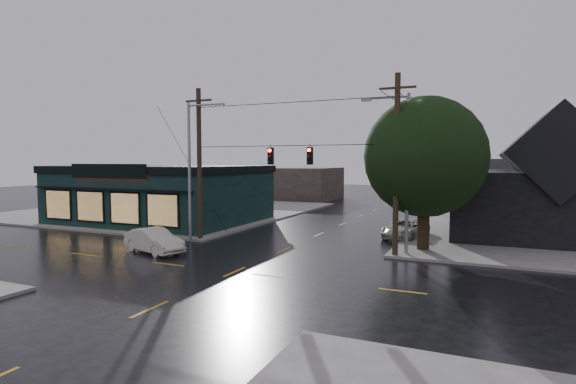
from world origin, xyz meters
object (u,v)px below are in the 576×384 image
at_px(utility_pole_ne, 395,257).
at_px(sedan_cream, 154,241).
at_px(corner_tree, 425,157).
at_px(utility_pole_nw, 200,241).
at_px(suv_silver, 405,229).

bearing_deg(utility_pole_ne, sedan_cream, -161.37).
distance_m(corner_tree, sedan_cream, 16.61).
bearing_deg(sedan_cream, corner_tree, -47.47).
distance_m(utility_pole_ne, sedan_cream, 13.91).
bearing_deg(sedan_cream, utility_pole_nw, 15.48).
bearing_deg(utility_pole_nw, suv_silver, 27.76).
xyz_separation_m(sedan_cream, suv_silver, (12.66, 11.02, -0.06)).
xyz_separation_m(corner_tree, sedan_cream, (-14.39, -6.70, -4.89)).
distance_m(corner_tree, utility_pole_nw, 15.46).
height_order(utility_pole_ne, suv_silver, utility_pole_ne).
height_order(corner_tree, utility_pole_nw, corner_tree).
relative_size(utility_pole_ne, sedan_cream, 2.35).
relative_size(corner_tree, sedan_cream, 2.09).
bearing_deg(corner_tree, utility_pole_ne, -118.53).
distance_m(corner_tree, suv_silver, 6.79).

